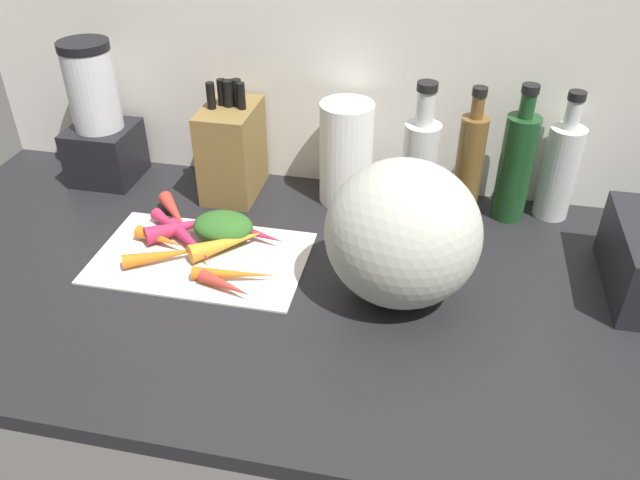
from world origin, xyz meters
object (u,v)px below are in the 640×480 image
winter_squash (403,234)px  bottle_3 (560,169)px  carrot_8 (166,255)px  carrot_4 (186,226)px  carrot_1 (176,214)px  bottle_2 (516,165)px  paper_towel_roll (346,153)px  blender_appliance (99,123)px  carrot_7 (191,242)px  bottle_0 (420,165)px  carrot_2 (229,243)px  carrot_9 (234,274)px  carrot_6 (226,285)px  cutting_board (201,257)px  carrot_0 (254,233)px  carrot_3 (160,239)px  carrot_5 (170,224)px  knife_block (232,149)px  bottle_1 (469,167)px

winter_squash → bottle_3: size_ratio=0.96×
carrot_8 → carrot_4: bearing=88.5°
carrot_1 → bottle_2: (67.03, 17.18, 9.65)cm
paper_towel_roll → blender_appliance: bearing=-178.4°
carrot_7 → bottle_0: bottle_0 is taller
carrot_1 → bottle_0: (48.06, 14.37, 9.19)cm
carrot_2 → carrot_8: 11.87cm
carrot_9 → carrot_6: bearing=-97.6°
cutting_board → carrot_9: bearing=-33.7°
carrot_0 → carrot_7: carrot_7 is taller
carrot_6 → bottle_3: (58.37, 39.65, 8.73)cm
carrot_4 → bottle_3: bottle_3 is taller
carrot_0 → carrot_6: 16.60cm
carrot_3 → carrot_6: size_ratio=1.02×
bottle_0 → bottle_3: bottle_0 is taller
carrot_2 → winter_squash: (33.06, -5.80, 10.30)cm
cutting_board → carrot_3: bearing=168.1°
carrot_1 → carrot_9: bearing=-42.4°
carrot_2 → bottle_3: size_ratio=0.57×
carrot_5 → carrot_6: size_ratio=1.02×
knife_block → bottle_3: bearing=3.7°
carrot_0 → bottle_1: bearing=23.6°
carrot_0 → carrot_5: bearing=-178.9°
cutting_board → carrot_9: (8.73, -5.82, 1.57)cm
carrot_1 → bottle_3: size_ratio=0.56×
carrot_1 → carrot_6: bearing=-48.5°
carrot_6 → bottle_0: bearing=48.4°
bottle_2 → bottle_3: bottle_2 is taller
cutting_board → paper_towel_roll: paper_towel_roll is taller
carrot_7 → carrot_9: 13.43cm
carrot_4 → carrot_8: size_ratio=1.01×
carrot_2 → winter_squash: 35.11cm
winter_squash → blender_appliance: (-70.12, 29.41, 0.73)cm
winter_squash → bottle_0: 28.30cm
carrot_4 → bottle_2: bearing=18.8°
bottle_2 → bottle_3: size_ratio=1.06×
carrot_3 → paper_towel_roll: size_ratio=0.50×
carrot_7 → knife_block: (0.82, 24.35, 8.08)cm
carrot_3 → bottle_0: size_ratio=0.38×
carrot_0 → bottle_3: (58.20, 23.05, 8.53)cm
carrot_1 → bottle_0: bottle_0 is taller
bottle_0 → carrot_0: bearing=-149.7°
carrot_1 → carrot_2: carrot_2 is taller
carrot_5 → paper_towel_roll: (32.05, 20.69, 8.99)cm
carrot_8 → bottle_0: size_ratio=0.55×
carrot_7 → winter_squash: winter_squash is taller
carrot_8 → blender_appliance: 41.15cm
carrot_2 → carrot_6: 12.34cm
carrot_2 → carrot_3: 13.71cm
carrot_9 → paper_towel_roll: size_ratio=0.69×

